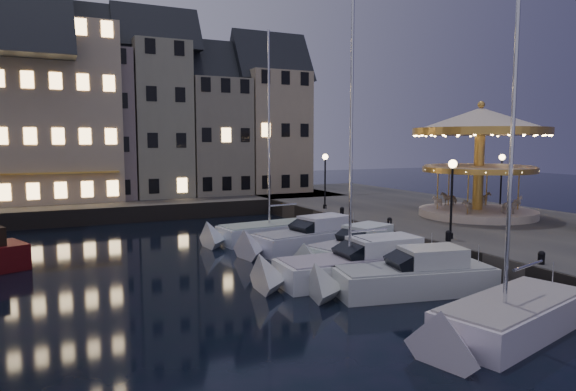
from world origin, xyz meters
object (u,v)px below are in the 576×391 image
bollard_a (541,257)px  carousel (480,141)px  motorboat_e (307,239)px  streetlamp_c (325,173)px  motorboat_d (354,252)px  streetlamp_d (501,174)px  bollard_c (390,222)px  bollard_d (342,211)px  streetlamp_b (452,187)px  motorboat_f (272,233)px  bollard_b (448,235)px  motorboat_c (358,266)px  motorboat_a (505,321)px  motorboat_b (406,279)px

bollard_a → carousel: carousel is taller
motorboat_e → streetlamp_c: bearing=54.0°
motorboat_d → streetlamp_d: bearing=17.3°
bollard_c → motorboat_e: bearing=162.0°
streetlamp_d → bollard_d: streetlamp_d is taller
streetlamp_b → motorboat_f: motorboat_f is taller
bollard_b → motorboat_c: 5.83m
bollard_d → motorboat_a: size_ratio=0.04×
streetlamp_b → motorboat_b: size_ratio=0.53×
streetlamp_c → bollard_c: size_ratio=7.32×
motorboat_d → carousel: size_ratio=0.80×
streetlamp_d → bollard_c: 12.40m
streetlamp_c → carousel: bearing=-47.3°
streetlamp_c → motorboat_c: motorboat_c is taller
bollard_c → motorboat_a: (-5.14, -13.28, -1.06)m
streetlamp_b → bollard_b: bearing=-140.2°
bollard_d → motorboat_d: motorboat_d is taller
streetlamp_c → bollard_c: streetlamp_c is taller
bollard_b → motorboat_b: size_ratio=0.07×
streetlamp_d → motorboat_d: (-16.04, -4.99, -3.38)m
motorboat_b → motorboat_f: (-0.39, 13.14, -0.11)m
bollard_b → bollard_d: size_ratio=1.00×
motorboat_a → streetlamp_c: bearing=75.6°
carousel → streetlamp_d: bearing=22.0°
motorboat_a → motorboat_e: motorboat_a is taller
streetlamp_c → motorboat_f: motorboat_f is taller
streetlamp_d → motorboat_d: size_ratio=0.58×
bollard_a → motorboat_e: 13.01m
bollard_d → motorboat_e: 6.29m
motorboat_f → carousel: bearing=-17.1°
streetlamp_b → motorboat_b: streetlamp_b is taller
bollard_a → bollard_c: 10.50m
motorboat_b → motorboat_c: bearing=103.7°
streetlamp_b → bollard_c: size_ratio=7.32×
streetlamp_c → motorboat_a: (-5.74, -22.28, -3.48)m
motorboat_a → motorboat_f: (-0.35, 18.38, -0.01)m
motorboat_f → bollard_c: bearing=-42.9°
motorboat_d → motorboat_e: bearing=99.3°
bollard_b → motorboat_b: motorboat_b is taller
motorboat_c → motorboat_e: size_ratio=1.49×
motorboat_a → motorboat_d: 10.83m
motorboat_d → streetlamp_b: bearing=-23.0°
bollard_d → motorboat_e: motorboat_e is taller
streetlamp_d → motorboat_d: streetlamp_d is taller
streetlamp_d → bollard_b: (-11.90, -7.50, -2.41)m
motorboat_a → motorboat_d: size_ratio=1.78×
motorboat_b → motorboat_f: motorboat_f is taller
streetlamp_b → streetlamp_d: same height
streetlamp_d → bollard_d: 12.51m
streetlamp_d → motorboat_f: 17.93m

